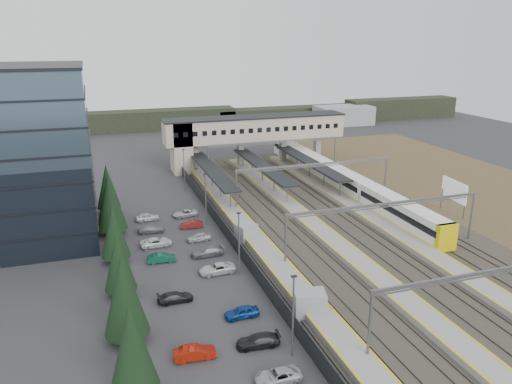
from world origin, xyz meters
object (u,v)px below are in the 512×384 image
object	(u,v)px
train	(339,178)
relay_cabin_near	(310,304)
billboard	(454,191)
relay_cabin_far	(246,232)
footbridge	(243,132)

from	to	relation	value
train	relay_cabin_near	bearing A→B (deg)	-121.00
billboard	relay_cabin_near	bearing A→B (deg)	-148.71
relay_cabin_far	billboard	size ratio (longest dim) A/B	0.50
relay_cabin_near	train	xyz separation A→B (m)	(23.68, 39.42, 0.80)
footbridge	billboard	world-z (taller)	footbridge
train	billboard	world-z (taller)	billboard
relay_cabin_far	relay_cabin_near	bearing A→B (deg)	-89.06
relay_cabin_near	train	size ratio (longest dim) A/B	0.06
relay_cabin_far	train	distance (m)	30.20
train	billboard	size ratio (longest dim) A/B	9.58
footbridge	train	bearing A→B (deg)	-60.53
relay_cabin_far	billboard	xyz separation A→B (m)	(35.24, 0.05, 2.63)
relay_cabin_near	billboard	distance (m)	40.90
relay_cabin_near	train	bearing A→B (deg)	59.00
footbridge	relay_cabin_near	bearing A→B (deg)	-100.54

